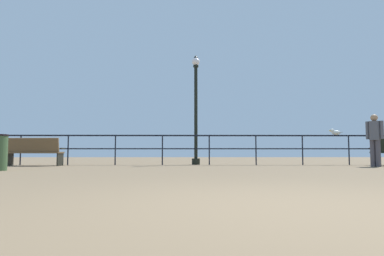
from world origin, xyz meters
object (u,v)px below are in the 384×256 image
at_px(bench_far_left, 34,151).
at_px(seagull_on_rail, 335,132).
at_px(lamppost_center, 196,107).
at_px(person_by_bench, 375,137).

xyz_separation_m(bench_far_left, seagull_on_rail, (10.26, 0.72, 0.66)).
height_order(lamppost_center, seagull_on_rail, lamppost_center).
xyz_separation_m(lamppost_center, person_by_bench, (5.45, -1.90, -1.17)).
distance_m(bench_far_left, seagull_on_rail, 10.30).
bearing_deg(bench_far_left, lamppost_center, 11.14).
bearing_deg(bench_far_left, seagull_on_rail, 4.01).
bearing_deg(lamppost_center, seagull_on_rail, -3.84).
distance_m(bench_far_left, lamppost_center, 5.67).
relative_size(bench_far_left, lamppost_center, 0.45).
bearing_deg(seagull_on_rail, bench_far_left, -175.99).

